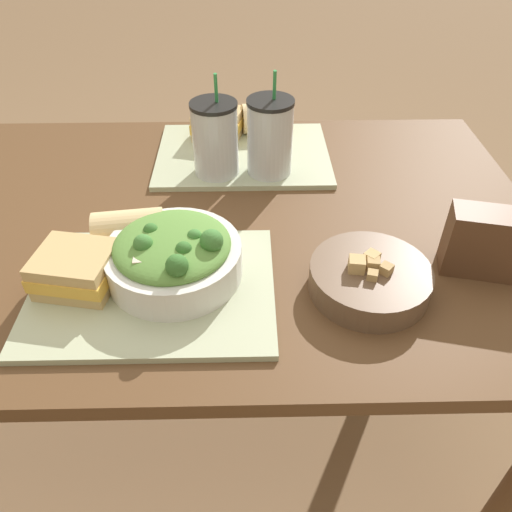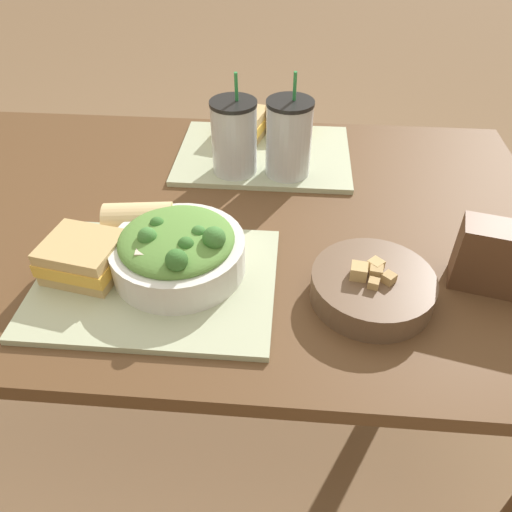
{
  "view_description": "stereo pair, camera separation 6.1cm",
  "coord_description": "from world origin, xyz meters",
  "px_view_note": "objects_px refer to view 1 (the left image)",
  "views": [
    {
      "loc": [
        0.16,
        -0.81,
        1.28
      ],
      "look_at": [
        0.18,
        -0.23,
        0.79
      ],
      "focal_mm": 35.0,
      "sensor_mm": 36.0,
      "label": 1
    },
    {
      "loc": [
        0.22,
        -0.81,
        1.28
      ],
      "look_at": [
        0.18,
        -0.23,
        0.79
      ],
      "focal_mm": 35.0,
      "sensor_mm": 36.0,
      "label": 2
    }
  ],
  "objects_px": {
    "salad_bowl": "(174,255)",
    "baguette_far": "(266,118)",
    "sandwich_far": "(218,124)",
    "sandwich_near": "(76,269)",
    "baguette_near": "(130,230)",
    "drink_cup_dark": "(215,141)",
    "drink_cup_red": "(270,139)",
    "soup_bowl": "(369,278)",
    "chip_bag": "(487,243)"
  },
  "relations": [
    {
      "from": "soup_bowl",
      "to": "drink_cup_red",
      "type": "distance_m",
      "value": 0.4
    },
    {
      "from": "chip_bag",
      "to": "soup_bowl",
      "type": "bearing_deg",
      "value": -153.63
    },
    {
      "from": "drink_cup_dark",
      "to": "baguette_near",
      "type": "bearing_deg",
      "value": -118.84
    },
    {
      "from": "salad_bowl",
      "to": "drink_cup_dark",
      "type": "relative_size",
      "value": 1.03
    },
    {
      "from": "sandwich_far",
      "to": "salad_bowl",
      "type": "bearing_deg",
      "value": -81.41
    },
    {
      "from": "baguette_far",
      "to": "sandwich_far",
      "type": "bearing_deg",
      "value": 95.27
    },
    {
      "from": "salad_bowl",
      "to": "baguette_far",
      "type": "bearing_deg",
      "value": 72.2
    },
    {
      "from": "salad_bowl",
      "to": "drink_cup_red",
      "type": "bearing_deg",
      "value": 62.87
    },
    {
      "from": "salad_bowl",
      "to": "drink_cup_red",
      "type": "distance_m",
      "value": 0.38
    },
    {
      "from": "sandwich_near",
      "to": "sandwich_far",
      "type": "xyz_separation_m",
      "value": [
        0.21,
        0.53,
        0.0
      ]
    },
    {
      "from": "soup_bowl",
      "to": "drink_cup_red",
      "type": "relative_size",
      "value": 0.89
    },
    {
      "from": "sandwich_near",
      "to": "drink_cup_red",
      "type": "height_order",
      "value": "drink_cup_red"
    },
    {
      "from": "drink_cup_dark",
      "to": "drink_cup_red",
      "type": "relative_size",
      "value": 0.98
    },
    {
      "from": "sandwich_near",
      "to": "baguette_near",
      "type": "xyz_separation_m",
      "value": [
        0.07,
        0.1,
        0.0
      ]
    },
    {
      "from": "sandwich_far",
      "to": "drink_cup_dark",
      "type": "relative_size",
      "value": 0.61
    },
    {
      "from": "salad_bowl",
      "to": "soup_bowl",
      "type": "distance_m",
      "value": 0.32
    },
    {
      "from": "drink_cup_red",
      "to": "salad_bowl",
      "type": "bearing_deg",
      "value": -117.13
    },
    {
      "from": "soup_bowl",
      "to": "chip_bag",
      "type": "distance_m",
      "value": 0.21
    },
    {
      "from": "salad_bowl",
      "to": "sandwich_far",
      "type": "distance_m",
      "value": 0.51
    },
    {
      "from": "drink_cup_dark",
      "to": "chip_bag",
      "type": "height_order",
      "value": "drink_cup_dark"
    },
    {
      "from": "baguette_far",
      "to": "salad_bowl",
      "type": "bearing_deg",
      "value": 155.62
    },
    {
      "from": "soup_bowl",
      "to": "chip_bag",
      "type": "bearing_deg",
      "value": 12.93
    },
    {
      "from": "drink_cup_red",
      "to": "chip_bag",
      "type": "bearing_deg",
      "value": -42.47
    },
    {
      "from": "baguette_near",
      "to": "drink_cup_dark",
      "type": "height_order",
      "value": "drink_cup_dark"
    },
    {
      "from": "drink_cup_red",
      "to": "baguette_near",
      "type": "bearing_deg",
      "value": -134.99
    },
    {
      "from": "baguette_near",
      "to": "drink_cup_dark",
      "type": "relative_size",
      "value": 0.59
    },
    {
      "from": "baguette_far",
      "to": "drink_cup_red",
      "type": "relative_size",
      "value": 0.52
    },
    {
      "from": "salad_bowl",
      "to": "sandwich_far",
      "type": "xyz_separation_m",
      "value": [
        0.05,
        0.51,
        -0.01
      ]
    },
    {
      "from": "baguette_near",
      "to": "sandwich_far",
      "type": "xyz_separation_m",
      "value": [
        0.14,
        0.43,
        -0.0
      ]
    },
    {
      "from": "salad_bowl",
      "to": "sandwich_near",
      "type": "bearing_deg",
      "value": -172.6
    },
    {
      "from": "drink_cup_red",
      "to": "chip_bag",
      "type": "height_order",
      "value": "drink_cup_red"
    },
    {
      "from": "salad_bowl",
      "to": "sandwich_near",
      "type": "relative_size",
      "value": 1.59
    },
    {
      "from": "salad_bowl",
      "to": "drink_cup_dark",
      "type": "height_order",
      "value": "drink_cup_dark"
    },
    {
      "from": "chip_bag",
      "to": "drink_cup_red",
      "type": "bearing_deg",
      "value": 150.97
    },
    {
      "from": "soup_bowl",
      "to": "sandwich_far",
      "type": "height_order",
      "value": "sandwich_far"
    },
    {
      "from": "sandwich_near",
      "to": "soup_bowl",
      "type": "bearing_deg",
      "value": 9.14
    },
    {
      "from": "sandwich_near",
      "to": "baguette_near",
      "type": "bearing_deg",
      "value": 64.85
    },
    {
      "from": "sandwich_near",
      "to": "chip_bag",
      "type": "xyz_separation_m",
      "value": [
        0.68,
        0.03,
        0.02
      ]
    },
    {
      "from": "drink_cup_dark",
      "to": "drink_cup_red",
      "type": "xyz_separation_m",
      "value": [
        0.12,
        0.0,
        0.0
      ]
    },
    {
      "from": "salad_bowl",
      "to": "baguette_far",
      "type": "relative_size",
      "value": 1.93
    },
    {
      "from": "baguette_near",
      "to": "drink_cup_red",
      "type": "bearing_deg",
      "value": -52.43
    },
    {
      "from": "soup_bowl",
      "to": "chip_bag",
      "type": "relative_size",
      "value": 1.36
    },
    {
      "from": "sandwich_near",
      "to": "drink_cup_red",
      "type": "xyz_separation_m",
      "value": [
        0.33,
        0.36,
        0.04
      ]
    },
    {
      "from": "drink_cup_dark",
      "to": "sandwich_near",
      "type": "bearing_deg",
      "value": -120.87
    },
    {
      "from": "baguette_far",
      "to": "drink_cup_dark",
      "type": "distance_m",
      "value": 0.23
    },
    {
      "from": "drink_cup_dark",
      "to": "drink_cup_red",
      "type": "distance_m",
      "value": 0.12
    },
    {
      "from": "drink_cup_dark",
      "to": "soup_bowl",
      "type": "bearing_deg",
      "value": -54.31
    },
    {
      "from": "sandwich_near",
      "to": "drink_cup_dark",
      "type": "distance_m",
      "value": 0.42
    },
    {
      "from": "baguette_near",
      "to": "sandwich_far",
      "type": "distance_m",
      "value": 0.45
    },
    {
      "from": "soup_bowl",
      "to": "baguette_near",
      "type": "relative_size",
      "value": 1.53
    }
  ]
}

